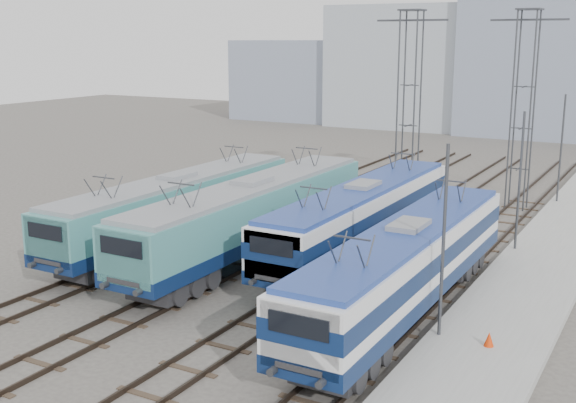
{
  "coord_description": "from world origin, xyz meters",
  "views": [
    {
      "loc": [
        15.47,
        -21.02,
        10.41
      ],
      "look_at": [
        -0.23,
        7.0,
        3.07
      ],
      "focal_mm": 45.0,
      "sensor_mm": 36.0,
      "label": 1
    }
  ],
  "objects_px": {
    "locomotive_center_right": "(361,214)",
    "catenary_tower_west": "(409,99)",
    "mast_mid": "(519,184)",
    "locomotive_center_left": "(250,214)",
    "mast_rear": "(561,151)",
    "mast_front": "(443,246)",
    "locomotive_far_right": "(406,262)",
    "locomotive_far_left": "(176,205)",
    "safety_cone": "(489,339)",
    "catenary_tower_east": "(523,101)"
  },
  "relations": [
    {
      "from": "locomotive_center_right",
      "to": "catenary_tower_west",
      "type": "bearing_deg",
      "value": 100.36
    },
    {
      "from": "catenary_tower_west",
      "to": "mast_mid",
      "type": "xyz_separation_m",
      "value": [
        8.6,
        -8.0,
        -3.14
      ]
    },
    {
      "from": "locomotive_center_left",
      "to": "mast_rear",
      "type": "bearing_deg",
      "value": 60.3
    },
    {
      "from": "locomotive_center_left",
      "to": "mast_front",
      "type": "distance_m",
      "value": 12.0
    },
    {
      "from": "locomotive_far_right",
      "to": "catenary_tower_west",
      "type": "bearing_deg",
      "value": 110.09
    },
    {
      "from": "locomotive_far_left",
      "to": "locomotive_center_left",
      "type": "bearing_deg",
      "value": -0.9
    },
    {
      "from": "locomotive_center_right",
      "to": "catenary_tower_west",
      "type": "xyz_separation_m",
      "value": [
        -2.25,
        12.31,
        4.45
      ]
    },
    {
      "from": "locomotive_center_right",
      "to": "mast_mid",
      "type": "xyz_separation_m",
      "value": [
        6.35,
        4.31,
        1.3
      ]
    },
    {
      "from": "locomotive_center_left",
      "to": "catenary_tower_west",
      "type": "bearing_deg",
      "value": 81.48
    },
    {
      "from": "locomotive_center_right",
      "to": "safety_cone",
      "type": "relative_size",
      "value": 34.43
    },
    {
      "from": "locomotive_far_right",
      "to": "mast_rear",
      "type": "xyz_separation_m",
      "value": [
        1.85,
        22.45,
        1.3
      ]
    },
    {
      "from": "mast_front",
      "to": "safety_cone",
      "type": "height_order",
      "value": "mast_front"
    },
    {
      "from": "safety_cone",
      "to": "mast_mid",
      "type": "bearing_deg",
      "value": 98.24
    },
    {
      "from": "mast_rear",
      "to": "locomotive_center_left",
      "type": "bearing_deg",
      "value": -119.7
    },
    {
      "from": "locomotive_center_left",
      "to": "locomotive_far_right",
      "type": "distance_m",
      "value": 9.63
    },
    {
      "from": "locomotive_far_left",
      "to": "mast_front",
      "type": "bearing_deg",
      "value": -18.21
    },
    {
      "from": "locomotive_center_left",
      "to": "catenary_tower_west",
      "type": "height_order",
      "value": "catenary_tower_west"
    },
    {
      "from": "mast_rear",
      "to": "safety_cone",
      "type": "xyz_separation_m",
      "value": [
        1.76,
        -24.13,
        -2.95
      ]
    },
    {
      "from": "locomotive_far_right",
      "to": "safety_cone",
      "type": "distance_m",
      "value": 4.31
    },
    {
      "from": "catenary_tower_west",
      "to": "mast_rear",
      "type": "height_order",
      "value": "catenary_tower_west"
    },
    {
      "from": "locomotive_far_left",
      "to": "mast_mid",
      "type": "relative_size",
      "value": 2.47
    },
    {
      "from": "locomotive_far_right",
      "to": "mast_front",
      "type": "height_order",
      "value": "mast_front"
    },
    {
      "from": "catenary_tower_east",
      "to": "mast_front",
      "type": "bearing_deg",
      "value": -84.55
    },
    {
      "from": "mast_front",
      "to": "safety_cone",
      "type": "distance_m",
      "value": 3.44
    },
    {
      "from": "locomotive_far_left",
      "to": "safety_cone",
      "type": "bearing_deg",
      "value": -16.84
    },
    {
      "from": "locomotive_center_left",
      "to": "mast_front",
      "type": "xyz_separation_m",
      "value": [
        10.85,
        -4.98,
        1.24
      ]
    },
    {
      "from": "locomotive_far_left",
      "to": "catenary_tower_west",
      "type": "distance_m",
      "value": 17.01
    },
    {
      "from": "catenary_tower_west",
      "to": "safety_cone",
      "type": "height_order",
      "value": "catenary_tower_west"
    },
    {
      "from": "catenary_tower_west",
      "to": "mast_front",
      "type": "distance_m",
      "value": 22.0
    },
    {
      "from": "catenary_tower_west",
      "to": "locomotive_center_left",
      "type": "bearing_deg",
      "value": -98.52
    },
    {
      "from": "mast_front",
      "to": "mast_rear",
      "type": "height_order",
      "value": "same"
    },
    {
      "from": "locomotive_far_left",
      "to": "locomotive_center_right",
      "type": "distance_m",
      "value": 9.38
    },
    {
      "from": "mast_front",
      "to": "locomotive_center_left",
      "type": "bearing_deg",
      "value": 155.36
    },
    {
      "from": "locomotive_far_right",
      "to": "catenary_tower_west",
      "type": "relative_size",
      "value": 1.43
    },
    {
      "from": "mast_front",
      "to": "safety_cone",
      "type": "xyz_separation_m",
      "value": [
        1.76,
        -0.13,
        -2.95
      ]
    },
    {
      "from": "catenary_tower_east",
      "to": "safety_cone",
      "type": "distance_m",
      "value": 23.28
    },
    {
      "from": "catenary_tower_east",
      "to": "mast_front",
      "type": "distance_m",
      "value": 22.32
    },
    {
      "from": "locomotive_far_left",
      "to": "locomotive_far_right",
      "type": "height_order",
      "value": "locomotive_far_left"
    },
    {
      "from": "safety_cone",
      "to": "catenary_tower_east",
      "type": "bearing_deg",
      "value": 99.89
    },
    {
      "from": "catenary_tower_west",
      "to": "mast_mid",
      "type": "relative_size",
      "value": 1.71
    },
    {
      "from": "mast_front",
      "to": "mast_rear",
      "type": "bearing_deg",
      "value": 90.0
    },
    {
      "from": "mast_front",
      "to": "catenary_tower_east",
      "type": "bearing_deg",
      "value": 95.45
    },
    {
      "from": "locomotive_far_right",
      "to": "mast_mid",
      "type": "bearing_deg",
      "value": 79.96
    },
    {
      "from": "locomotive_center_left",
      "to": "safety_cone",
      "type": "distance_m",
      "value": 13.71
    },
    {
      "from": "safety_cone",
      "to": "mast_rear",
      "type": "bearing_deg",
      "value": 94.16
    },
    {
      "from": "locomotive_center_left",
      "to": "mast_mid",
      "type": "bearing_deg",
      "value": 32.91
    },
    {
      "from": "locomotive_center_left",
      "to": "mast_rear",
      "type": "relative_size",
      "value": 2.6
    },
    {
      "from": "locomotive_far_right",
      "to": "catenary_tower_west",
      "type": "distance_m",
      "value": 20.14
    },
    {
      "from": "locomotive_center_right",
      "to": "locomotive_center_left",
      "type": "bearing_deg",
      "value": -148.9
    },
    {
      "from": "catenary_tower_east",
      "to": "locomotive_center_left",
      "type": "bearing_deg",
      "value": -117.2
    }
  ]
}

